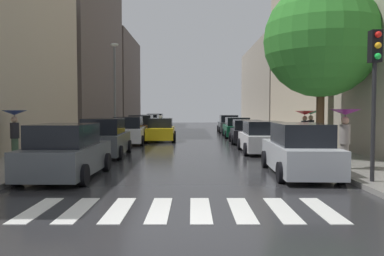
# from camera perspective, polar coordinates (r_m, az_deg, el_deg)

# --- Properties ---
(ground_plane) EXTENTS (28.00, 72.00, 0.04)m
(ground_plane) POSITION_cam_1_polar(r_m,az_deg,el_deg) (31.24, -0.70, -1.38)
(ground_plane) COLOR #28282A
(sidewalk_left) EXTENTS (3.00, 72.00, 0.15)m
(sidewalk_left) POSITION_cam_1_polar(r_m,az_deg,el_deg) (31.95, -12.44, -1.18)
(sidewalk_left) COLOR gray
(sidewalk_left) RESTS_ON ground
(sidewalk_right) EXTENTS (3.00, 72.00, 0.15)m
(sidewalk_right) POSITION_cam_1_polar(r_m,az_deg,el_deg) (31.85, 11.08, -1.18)
(sidewalk_right) COLOR gray
(sidewalk_right) RESTS_ON ground
(crosswalk_stripes) EXTENTS (6.75, 2.20, 0.01)m
(crosswalk_stripes) POSITION_cam_1_polar(r_m,az_deg,el_deg) (8.65, -1.99, -12.02)
(crosswalk_stripes) COLOR silver
(crosswalk_stripes) RESTS_ON ground
(building_left_mid) EXTENTS (6.00, 16.93, 16.34)m
(building_left_mid) POSITION_cam_1_polar(r_m,az_deg,el_deg) (39.43, -17.15, 11.29)
(building_left_mid) COLOR #564C47
(building_left_mid) RESTS_ON ground
(building_left_far) EXTENTS (6.00, 14.98, 12.37)m
(building_left_far) POSITION_cam_1_polar(r_m,az_deg,el_deg) (55.52, -12.00, 6.76)
(building_left_far) COLOR #564C47
(building_left_far) RESTS_ON ground
(building_right_far) EXTENTS (6.00, 21.79, 10.40)m
(building_right_far) POSITION_cam_1_polar(r_m,az_deg,el_deg) (50.61, 12.10, 6.04)
(building_right_far) COLOR #9E9384
(building_right_far) RESTS_ON ground
(parked_car_left_nearest) EXTENTS (2.21, 4.26, 1.75)m
(parked_car_left_nearest) POSITION_cam_1_polar(r_m,az_deg,el_deg) (13.13, -18.39, -3.50)
(parked_car_left_nearest) COLOR #474C51
(parked_car_left_nearest) RESTS_ON ground
(parked_car_left_second) EXTENTS (2.21, 4.54, 1.80)m
(parked_car_left_second) POSITION_cam_1_polar(r_m,az_deg,el_deg) (18.72, -13.03, -1.55)
(parked_car_left_second) COLOR #474C51
(parked_car_left_second) RESTS_ON ground
(parked_car_left_third) EXTENTS (2.25, 4.33, 1.76)m
(parked_car_left_third) POSITION_cam_1_polar(r_m,az_deg,el_deg) (25.17, -9.53, -0.49)
(parked_car_left_third) COLOR silver
(parked_car_left_third) RESTS_ON ground
(parked_car_left_fourth) EXTENTS (2.18, 4.36, 1.79)m
(parked_car_left_fourth) POSITION_cam_1_polar(r_m,az_deg,el_deg) (30.79, -7.72, 0.12)
(parked_car_left_fourth) COLOR brown
(parked_car_left_fourth) RESTS_ON ground
(parked_car_left_fifth) EXTENTS (2.09, 4.57, 1.75)m
(parked_car_left_fifth) POSITION_cam_1_polar(r_m,az_deg,el_deg) (37.21, -6.47, 0.55)
(parked_car_left_fifth) COLOR #0C4C2D
(parked_car_left_fifth) RESTS_ON ground
(parked_car_left_sixth) EXTENTS (2.03, 4.55, 1.79)m
(parked_car_left_sixth) POSITION_cam_1_polar(r_m,az_deg,el_deg) (42.38, -5.67, 0.83)
(parked_car_left_sixth) COLOR #B2B7BF
(parked_car_left_sixth) RESTS_ON ground
(parked_car_right_nearest) EXTENTS (2.14, 4.79, 1.75)m
(parked_car_right_nearest) POSITION_cam_1_polar(r_m,az_deg,el_deg) (13.54, 15.37, -3.28)
(parked_car_right_nearest) COLOR #B2B7BF
(parked_car_right_nearest) RESTS_ON ground
(parked_car_right_second) EXTENTS (2.18, 4.28, 1.63)m
(parked_car_right_second) POSITION_cam_1_polar(r_m,az_deg,el_deg) (19.97, 10.08, -1.47)
(parked_car_right_second) COLOR silver
(parked_car_right_second) RESTS_ON ground
(parked_car_right_third) EXTENTS (2.28, 4.14, 1.55)m
(parked_car_right_third) POSITION_cam_1_polar(r_m,az_deg,el_deg) (25.55, 7.85, -0.63)
(parked_car_right_third) COLOR black
(parked_car_right_third) RESTS_ON ground
(parked_car_right_fourth) EXTENTS (2.20, 4.75, 1.60)m
(parked_car_right_fourth) POSITION_cam_1_polar(r_m,az_deg,el_deg) (30.90, 6.45, -0.00)
(parked_car_right_fourth) COLOR #0C4C2D
(parked_car_right_fourth) RESTS_ON ground
(parked_car_right_fifth) EXTENTS (2.08, 4.69, 1.70)m
(parked_car_right_fifth) POSITION_cam_1_polar(r_m,az_deg,el_deg) (37.37, 5.21, 0.53)
(parked_car_right_fifth) COLOR #474C51
(parked_car_right_fifth) RESTS_ON ground
(taxi_midroad) EXTENTS (2.15, 4.35, 1.81)m
(taxi_midroad) POSITION_cam_1_polar(r_m,az_deg,el_deg) (27.26, -4.86, -0.33)
(taxi_midroad) COLOR yellow
(taxi_midroad) RESTS_ON ground
(pedestrian_foreground) EXTENTS (1.07, 1.07, 2.08)m
(pedestrian_foreground) POSITION_cam_1_polar(r_m,az_deg,el_deg) (14.41, 21.52, 0.45)
(pedestrian_foreground) COLOR gray
(pedestrian_foreground) RESTS_ON sidewalk_right
(pedestrian_near_tree) EXTENTS (1.05, 1.05, 2.00)m
(pedestrian_near_tree) POSITION_cam_1_polar(r_m,az_deg,el_deg) (21.15, 16.14, 1.02)
(pedestrian_near_tree) COLOR brown
(pedestrian_near_tree) RESTS_ON sidewalk_right
(pedestrian_by_kerb) EXTENTS (1.14, 1.14, 2.01)m
(pedestrian_by_kerb) POSITION_cam_1_polar(r_m,az_deg,el_deg) (22.25, 16.98, 1.22)
(pedestrian_by_kerb) COLOR #38513D
(pedestrian_by_kerb) RESTS_ON sidewalk_right
(pedestrian_far_side) EXTENTS (1.02, 1.02, 2.04)m
(pedestrian_far_side) POSITION_cam_1_polar(r_m,az_deg,el_deg) (17.93, -25.02, 0.62)
(pedestrian_far_side) COLOR #38513D
(pedestrian_far_side) RESTS_ON sidewalk_left
(street_tree_right) EXTENTS (5.16, 5.16, 7.79)m
(street_tree_right) POSITION_cam_1_polar(r_m,az_deg,el_deg) (18.67, 18.41, 12.25)
(street_tree_right) COLOR #513823
(street_tree_right) RESTS_ON sidewalk_right
(traffic_light_right_corner) EXTENTS (0.30, 0.42, 4.30)m
(traffic_light_right_corner) POSITION_cam_1_polar(r_m,az_deg,el_deg) (12.17, 25.25, 7.55)
(traffic_light_right_corner) COLOR black
(traffic_light_right_corner) RESTS_ON sidewalk_right
(lamp_post_left) EXTENTS (0.60, 0.28, 7.05)m
(lamp_post_left) POSITION_cam_1_polar(r_m,az_deg,el_deg) (29.68, -11.59, 6.52)
(lamp_post_left) COLOR #595B60
(lamp_post_left) RESTS_ON sidewalk_left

